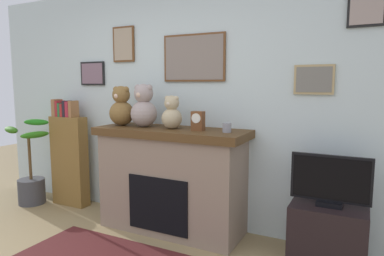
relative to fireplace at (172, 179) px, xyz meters
name	(u,v)px	position (x,y,z in m)	size (l,w,h in m)	color
back_wall	(172,103)	(-0.18, 0.34, 0.76)	(5.20, 0.15, 2.60)	silver
fireplace	(172,179)	(0.00, 0.00, 0.00)	(1.59, 0.61, 1.07)	gray
bookshelf	(69,157)	(-1.53, 0.08, 0.07)	(0.49, 0.16, 1.33)	brown
potted_plant	(31,178)	(-1.99, -0.13, -0.21)	(0.49, 0.54, 1.07)	#3F3F44
tv_stand	(327,235)	(1.52, -0.02, -0.28)	(0.61, 0.40, 0.51)	black
television	(330,181)	(1.52, -0.03, 0.18)	(0.63, 0.14, 0.43)	black
candle_jar	(227,128)	(0.61, -0.02, 0.57)	(0.08, 0.08, 0.09)	gray
mantel_clock	(198,121)	(0.31, -0.02, 0.62)	(0.12, 0.09, 0.19)	brown
teddy_bear_grey	(121,108)	(-0.61, -0.02, 0.72)	(0.26, 0.26, 0.43)	brown
teddy_bear_brown	(144,108)	(-0.32, -0.02, 0.73)	(0.28, 0.28, 0.45)	#A4938E
teddy_bear_cream	(172,114)	(0.02, -0.02, 0.68)	(0.21, 0.21, 0.33)	tan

